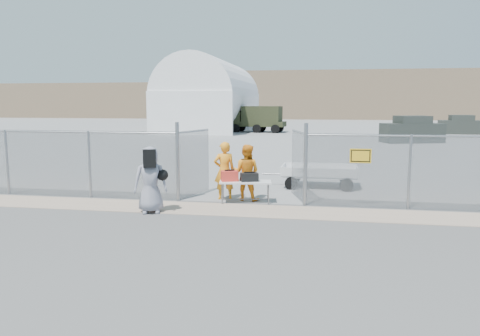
% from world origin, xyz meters
% --- Properties ---
extents(ground, '(160.00, 160.00, 0.00)m').
position_xyz_m(ground, '(0.00, 0.00, 0.00)').
color(ground, '#484646').
extents(tarmac_inside, '(160.00, 80.00, 0.01)m').
position_xyz_m(tarmac_inside, '(0.00, 42.00, 0.01)').
color(tarmac_inside, gray).
rests_on(tarmac_inside, ground).
extents(dirt_strip, '(44.00, 1.60, 0.01)m').
position_xyz_m(dirt_strip, '(0.00, 1.00, 0.01)').
color(dirt_strip, tan).
rests_on(dirt_strip, ground).
extents(distant_hills, '(140.00, 6.00, 9.00)m').
position_xyz_m(distant_hills, '(5.00, 78.00, 4.50)').
color(distant_hills, '#7F684F').
rests_on(distant_hills, ground).
extents(chain_link_fence, '(40.00, 0.20, 2.20)m').
position_xyz_m(chain_link_fence, '(0.00, 2.00, 1.10)').
color(chain_link_fence, gray).
rests_on(chain_link_fence, ground).
extents(quonset_hangar, '(9.00, 18.00, 8.00)m').
position_xyz_m(quonset_hangar, '(-10.00, 40.00, 4.00)').
color(quonset_hangar, white).
rests_on(quonset_hangar, ground).
extents(folding_table, '(1.68, 0.90, 0.68)m').
position_xyz_m(folding_table, '(0.16, 2.07, 0.34)').
color(folding_table, silver).
rests_on(folding_table, ground).
extents(orange_bag, '(0.59, 0.50, 0.32)m').
position_xyz_m(orange_bag, '(-0.34, 2.03, 0.84)').
color(orange_bag, red).
rests_on(orange_bag, folding_table).
extents(black_duffel, '(0.61, 0.48, 0.26)m').
position_xyz_m(black_duffel, '(0.28, 2.09, 0.81)').
color(black_duffel, black).
rests_on(black_duffel, folding_table).
extents(security_worker_left, '(0.79, 0.65, 1.87)m').
position_xyz_m(security_worker_left, '(-0.59, 2.46, 0.93)').
color(security_worker_left, orange).
rests_on(security_worker_left, ground).
extents(security_worker_right, '(0.98, 0.83, 1.79)m').
position_xyz_m(security_worker_right, '(0.13, 2.45, 0.90)').
color(security_worker_right, orange).
rests_on(security_worker_right, ground).
extents(visitor, '(1.07, 0.87, 1.89)m').
position_xyz_m(visitor, '(-2.27, 0.30, 0.95)').
color(visitor, gray).
rests_on(visitor, ground).
extents(utility_trailer, '(3.59, 1.91, 0.86)m').
position_xyz_m(utility_trailer, '(2.41, 5.25, 0.43)').
color(utility_trailer, silver).
rests_on(utility_trailer, ground).
extents(military_truck, '(5.94, 2.77, 2.74)m').
position_xyz_m(military_truck, '(-4.24, 36.88, 1.37)').
color(military_truck, '#2D311B').
rests_on(military_truck, ground).
extents(parked_vehicle_near, '(4.89, 3.20, 2.04)m').
position_xyz_m(parked_vehicle_near, '(9.34, 26.12, 1.02)').
color(parked_vehicle_near, '#2C312C').
rests_on(parked_vehicle_near, ground).
extents(parked_vehicle_mid, '(4.15, 2.04, 1.84)m').
position_xyz_m(parked_vehicle_mid, '(16.04, 37.58, 0.92)').
color(parked_vehicle_mid, '#2C312C').
rests_on(parked_vehicle_mid, ground).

